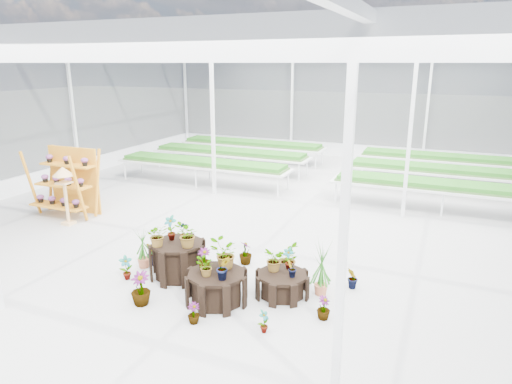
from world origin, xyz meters
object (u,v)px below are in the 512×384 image
at_px(plinth_mid, 217,287).
at_px(bird_table, 66,196).
at_px(plinth_tall, 178,260).
at_px(plinth_low, 282,284).
at_px(shelf_rack, 64,183).

relative_size(plinth_mid, bird_table, 0.69).
bearing_deg(plinth_tall, plinth_mid, -26.57).
height_order(plinth_mid, plinth_low, plinth_mid).
bearing_deg(plinth_tall, shelf_rack, 157.62).
relative_size(plinth_low, shelf_rack, 0.52).
height_order(plinth_tall, shelf_rack, shelf_rack).
distance_m(plinth_mid, plinth_low, 1.22).
height_order(plinth_tall, plinth_low, plinth_tall).
bearing_deg(plinth_low, shelf_rack, 164.75).
relative_size(plinth_tall, plinth_mid, 0.99).
xyz_separation_m(plinth_mid, shelf_rack, (-6.22, 2.67, 0.66)).
bearing_deg(shelf_rack, plinth_tall, -23.52).
bearing_deg(shelf_rack, plinth_low, -16.38).
bearing_deg(bird_table, plinth_low, -28.82).
distance_m(plinth_tall, shelf_rack, 5.46).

